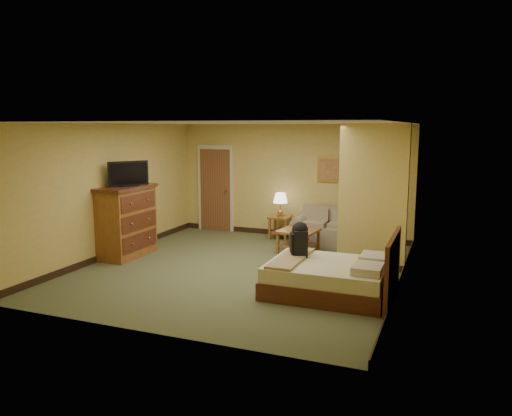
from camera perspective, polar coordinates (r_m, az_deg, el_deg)
The scene contains 17 objects.
floor at distance 9.05m, azimuth -1.69°, elevation -7.01°, with size 6.00×6.00×0.00m, color #515637.
ceiling at distance 8.69m, azimuth -1.77°, elevation 9.69°, with size 6.00×6.00×0.00m, color white.
back_wall at distance 11.57m, azimuth 4.14°, elevation 3.10°, with size 5.50×0.02×2.60m, color tan.
left_wall at distance 10.17m, azimuth -16.13°, elevation 1.92°, with size 0.02×6.00×2.60m, color tan.
right_wall at distance 8.11m, azimuth 16.44°, elevation 0.12°, with size 0.02×6.00×2.60m, color tan.
partition at distance 9.08m, azimuth 13.21°, elevation 1.20°, with size 1.20×0.15×2.60m, color tan.
door at distance 12.29m, azimuth -4.64°, elevation 2.20°, with size 0.94×0.16×2.10m.
baseboard at distance 11.76m, azimuth 4.06°, elevation -2.92°, with size 5.50×0.02×0.12m, color black.
loveseat at distance 11.07m, azimuth 8.29°, elevation -2.72°, with size 1.56×0.73×0.79m.
side_table at distance 11.43m, azimuth 2.78°, elevation -1.82°, with size 0.47×0.47×0.52m.
table_lamp at distance 11.34m, azimuth 2.80°, elevation 1.08°, with size 0.33×0.33×0.54m.
coffee_table at distance 10.18m, azimuth 4.87°, elevation -3.23°, with size 0.81×0.81×0.47m.
wall_picture at distance 11.26m, azimuth 8.93°, elevation 4.38°, with size 0.76×0.04×0.59m.
dresser at distance 10.12m, azimuth -14.63°, elevation -1.45°, with size 0.69×1.31×1.40m.
tv at distance 9.94m, azimuth -14.38°, elevation 3.74°, with size 0.48×0.70×0.49m.
bed at distance 7.76m, azimuth 8.71°, elevation -7.81°, with size 1.89×1.53×0.99m.
backpack at distance 8.01m, azimuth 5.04°, elevation -3.44°, with size 0.33×0.38×0.56m.
Camera 1 is at (3.43, -7.98, 2.53)m, focal length 35.00 mm.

